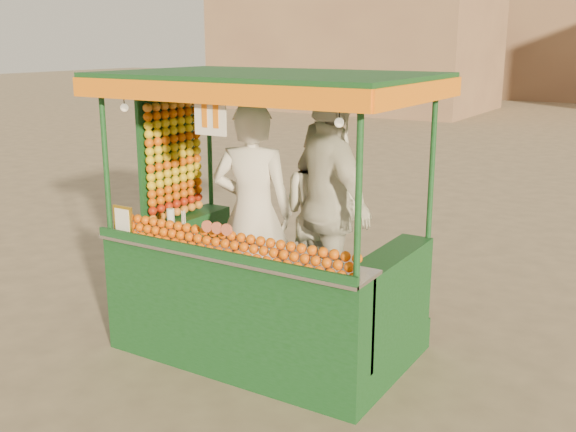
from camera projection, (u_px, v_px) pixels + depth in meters
The scene contains 6 objects.
ground at pixel (266, 352), 5.79m from camera, with size 90.00×90.00×0.00m, color #685A4A.
building_left at pixel (356, 29), 26.09m from camera, with size 10.00×6.00×6.00m, color #927053.
juice_cart at pixel (255, 267), 5.64m from camera, with size 2.58×1.67×2.34m.
vendor_left at pixel (253, 213), 5.62m from camera, with size 0.79×0.65×1.85m.
vendor_middle at pixel (322, 215), 5.97m from camera, with size 0.91×0.77×1.65m.
vendor_right at pixel (330, 206), 5.63m from camera, with size 1.22×1.01×1.95m.
Camera 1 is at (2.94, -4.43, 2.59)m, focal length 42.28 mm.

